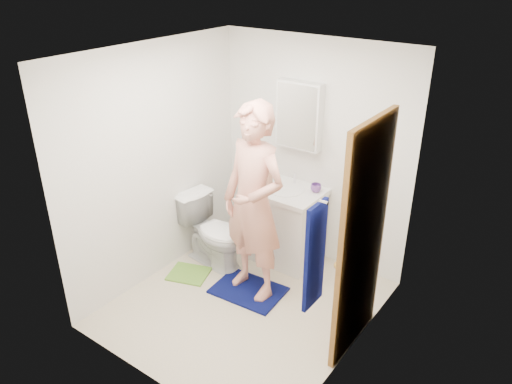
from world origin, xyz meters
TOP-DOWN VIEW (x-y plane):
  - floor at (0.00, 0.00)m, footprint 2.20×2.40m
  - ceiling at (0.00, 0.00)m, footprint 2.20×2.40m
  - wall_back at (0.00, 1.21)m, footprint 2.20×0.02m
  - wall_front at (0.00, -1.21)m, footprint 2.20×0.02m
  - wall_left at (-1.11, 0.00)m, footprint 0.02×2.40m
  - wall_right at (1.11, 0.00)m, footprint 0.02×2.40m
  - vanity_cabinet at (-0.15, 0.91)m, footprint 0.75×0.55m
  - countertop at (-0.15, 0.91)m, footprint 0.79×0.59m
  - sink_basin at (-0.15, 0.91)m, footprint 0.40×0.40m
  - faucet at (-0.15, 1.09)m, footprint 0.03×0.03m
  - medicine_cabinet at (-0.15, 1.14)m, footprint 0.50×0.12m
  - mirror_panel at (-0.15, 1.08)m, footprint 0.46×0.01m
  - door at (1.07, 0.15)m, footprint 0.05×0.80m
  - door_knob at (1.03, -0.17)m, footprint 0.07×0.07m
  - towel at (1.03, -0.57)m, footprint 0.03×0.24m
  - towel_hook at (1.07, -0.57)m, footprint 0.06×0.02m
  - toilet at (-0.72, 0.39)m, footprint 0.81×0.53m
  - bath_mat at (-0.10, 0.18)m, footprint 0.73×0.55m
  - green_rug at (-0.78, 0.03)m, footprint 0.50×0.46m
  - soap_dispenser at (-0.38, 0.90)m, footprint 0.11×0.11m
  - toothbrush_cup at (0.14, 1.04)m, footprint 0.14×0.14m
  - man at (-0.06, 0.22)m, footprint 0.77×0.57m

SIDE VIEW (x-z plane):
  - floor at x=0.00m, z-range -0.02..0.00m
  - green_rug at x=-0.78m, z-range 0.00..0.02m
  - bath_mat at x=-0.10m, z-range 0.00..0.02m
  - toilet at x=-0.72m, z-range 0.00..0.78m
  - vanity_cabinet at x=-0.15m, z-range 0.00..0.80m
  - countertop at x=-0.15m, z-range 0.80..0.85m
  - sink_basin at x=-0.15m, z-range 0.83..0.86m
  - toothbrush_cup at x=0.14m, z-range 0.85..0.94m
  - faucet at x=-0.15m, z-range 0.85..0.97m
  - door_knob at x=1.03m, z-range 0.91..0.98m
  - soap_dispenser at x=-0.38m, z-range 0.85..1.06m
  - man at x=-0.06m, z-range 0.02..1.96m
  - door at x=1.07m, z-range 0.00..2.05m
  - wall_back at x=0.00m, z-range 0.00..2.40m
  - wall_front at x=0.00m, z-range 0.00..2.40m
  - wall_left at x=-1.11m, z-range 0.00..2.40m
  - wall_right at x=1.11m, z-range 0.00..2.40m
  - towel at x=1.03m, z-range 0.85..1.65m
  - medicine_cabinet at x=-0.15m, z-range 1.25..1.95m
  - mirror_panel at x=-0.15m, z-range 1.27..1.93m
  - towel_hook at x=1.07m, z-range 1.66..1.68m
  - ceiling at x=0.00m, z-range 2.40..2.42m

